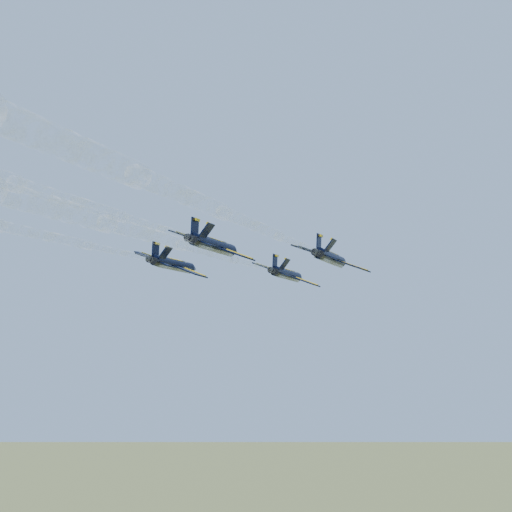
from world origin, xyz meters
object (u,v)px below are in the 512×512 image
at_px(jet_right, 331,258).
at_px(jet_left, 174,265).
at_px(jet_lead, 287,274).
at_px(jet_slot, 214,246).

bearing_deg(jet_right, jet_left, -176.34).
bearing_deg(jet_left, jet_lead, 52.26).
bearing_deg(jet_right, jet_lead, 126.39).
xyz_separation_m(jet_left, jet_right, (22.06, 3.79, 0.00)).
relative_size(jet_lead, jet_left, 1.00).
xyz_separation_m(jet_lead, jet_left, (-10.27, -16.66, 0.00)).
distance_m(jet_right, jet_slot, 18.19).
distance_m(jet_left, jet_slot, 17.47).
height_order(jet_left, jet_right, same).
bearing_deg(jet_slot, jet_right, 53.36).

